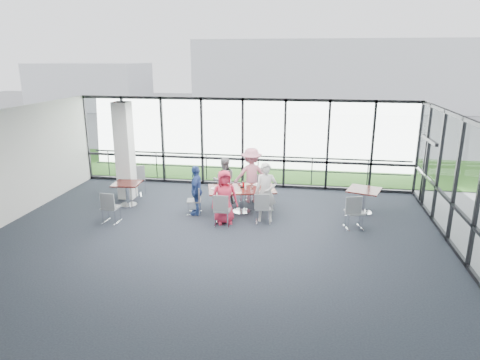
% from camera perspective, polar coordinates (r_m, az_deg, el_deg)
% --- Properties ---
extents(floor, '(12.00, 10.00, 0.02)m').
position_cam_1_polar(floor, '(11.17, -3.70, -8.15)').
color(floor, '#1E232E').
rests_on(floor, ground).
extents(ceiling, '(12.00, 10.00, 0.04)m').
position_cam_1_polar(ceiling, '(10.28, -4.02, 8.39)').
color(ceiling, white).
rests_on(ceiling, ground).
extents(wall_front, '(12.00, 0.10, 3.20)m').
position_cam_1_polar(wall_front, '(6.21, -14.60, -13.10)').
color(wall_front, silver).
rests_on(wall_front, ground).
extents(curtain_wall_back, '(12.00, 0.10, 3.20)m').
position_cam_1_polar(curtain_wall_back, '(15.39, 0.36, 4.97)').
color(curtain_wall_back, white).
rests_on(curtain_wall_back, ground).
extents(curtain_wall_right, '(0.10, 10.00, 3.20)m').
position_cam_1_polar(curtain_wall_right, '(10.97, 28.34, -1.60)').
color(curtain_wall_right, white).
rests_on(curtain_wall_right, ground).
extents(exit_door, '(0.12, 1.60, 2.10)m').
position_cam_1_polar(exit_door, '(14.57, 23.52, 0.76)').
color(exit_door, black).
rests_on(exit_door, ground).
extents(structural_column, '(0.50, 0.50, 3.20)m').
position_cam_1_polar(structural_column, '(14.53, -15.12, 3.74)').
color(structural_column, white).
rests_on(structural_column, ground).
extents(apron, '(80.00, 70.00, 0.02)m').
position_cam_1_polar(apron, '(20.57, 2.53, 3.20)').
color(apron, gray).
rests_on(apron, ground).
extents(grass_strip, '(80.00, 5.00, 0.01)m').
position_cam_1_polar(grass_strip, '(18.63, 1.79, 1.93)').
color(grass_strip, '#285317').
rests_on(grass_strip, ground).
extents(hangar_main, '(24.00, 10.00, 6.00)m').
position_cam_1_polar(hangar_main, '(41.97, 11.91, 13.64)').
color(hangar_main, silver).
rests_on(hangar_main, ground).
extents(hangar_aux, '(10.00, 6.00, 4.00)m').
position_cam_1_polar(hangar_aux, '(43.11, -19.29, 11.82)').
color(hangar_aux, silver).
rests_on(hangar_aux, ground).
extents(guard_rail, '(12.00, 0.06, 0.06)m').
position_cam_1_polar(guard_rail, '(16.21, 0.69, 1.56)').
color(guard_rail, '#2D2D33').
rests_on(guard_rail, ground).
extents(main_table, '(2.20, 1.57, 0.75)m').
position_cam_1_polar(main_table, '(12.94, 0.22, -1.63)').
color(main_table, '#360C0B').
rests_on(main_table, ground).
extents(side_table_left, '(0.88, 0.88, 0.75)m').
position_cam_1_polar(side_table_left, '(13.97, -14.82, -0.85)').
color(side_table_left, '#360C0B').
rests_on(side_table_left, ground).
extents(side_table_right, '(1.15, 1.15, 0.75)m').
position_cam_1_polar(side_table_right, '(13.38, 16.20, -1.64)').
color(side_table_right, '#360C0B').
rests_on(side_table_right, ground).
extents(diner_near_left, '(0.88, 0.73, 1.55)m').
position_cam_1_polar(diner_near_left, '(12.05, -2.10, -2.28)').
color(diner_near_left, '#D32846').
rests_on(diner_near_left, ground).
extents(diner_near_right, '(0.66, 0.51, 1.71)m').
position_cam_1_polar(diner_near_right, '(12.18, 3.47, -1.68)').
color(diner_near_right, silver).
rests_on(diner_near_right, ground).
extents(diner_far_left, '(0.83, 0.65, 1.50)m').
position_cam_1_polar(diner_far_left, '(13.72, -2.13, -0.07)').
color(diner_far_left, gray).
rests_on(diner_far_left, ground).
extents(diner_far_right, '(1.28, 0.91, 1.79)m').
position_cam_1_polar(diner_far_right, '(13.78, 1.51, 0.63)').
color(diner_far_right, '#D27A8E').
rests_on(diner_far_right, ground).
extents(diner_end, '(0.53, 0.91, 1.51)m').
position_cam_1_polar(diner_end, '(12.79, -5.83, -1.36)').
color(diner_end, '#2D478C').
rests_on(diner_end, ground).
extents(chair_main_nl, '(0.46, 0.46, 0.91)m').
position_cam_1_polar(chair_main_nl, '(11.98, -2.36, -4.00)').
color(chair_main_nl, slate).
rests_on(chair_main_nl, ground).
extents(chair_main_nr, '(0.48, 0.48, 0.89)m').
position_cam_1_polar(chair_main_nr, '(12.18, 3.12, -3.73)').
color(chair_main_nr, slate).
rests_on(chair_main_nr, ground).
extents(chair_main_fl, '(0.44, 0.44, 0.87)m').
position_cam_1_polar(chair_main_fl, '(13.91, -2.37, -1.22)').
color(chair_main_fl, slate).
rests_on(chair_main_fl, ground).
extents(chair_main_fr, '(0.53, 0.53, 0.85)m').
position_cam_1_polar(chair_main_fr, '(13.93, 1.79, -1.23)').
color(chair_main_fr, slate).
rests_on(chair_main_fr, ground).
extents(chair_main_end, '(0.48, 0.48, 0.83)m').
position_cam_1_polar(chair_main_end, '(12.93, -6.16, -2.74)').
color(chair_main_end, slate).
rests_on(chair_main_end, ground).
extents(chair_spare_la, '(0.47, 0.47, 0.91)m').
position_cam_1_polar(chair_spare_la, '(12.71, -16.83, -3.52)').
color(chair_spare_la, slate).
rests_on(chair_spare_la, ground).
extents(chair_spare_lb, '(0.64, 0.64, 0.99)m').
position_cam_1_polar(chair_spare_lb, '(14.90, -13.99, -0.27)').
color(chair_spare_lb, slate).
rests_on(chair_spare_lb, ground).
extents(chair_spare_r, '(0.58, 0.58, 0.96)m').
position_cam_1_polar(chair_spare_r, '(12.14, 15.04, -4.16)').
color(chair_spare_r, slate).
rests_on(chair_spare_r, ground).
extents(plate_nl, '(0.25, 0.25, 0.01)m').
position_cam_1_polar(plate_nl, '(12.52, -2.17, -1.65)').
color(plate_nl, white).
rests_on(plate_nl, main_table).
extents(plate_nr, '(0.25, 0.25, 0.01)m').
position_cam_1_polar(plate_nr, '(12.59, 3.19, -1.55)').
color(plate_nr, white).
rests_on(plate_nr, main_table).
extents(plate_fl, '(0.26, 0.26, 0.01)m').
position_cam_1_polar(plate_fl, '(13.19, -2.12, -0.71)').
color(plate_fl, white).
rests_on(plate_fl, main_table).
extents(plate_fr, '(0.24, 0.24, 0.01)m').
position_cam_1_polar(plate_fr, '(13.26, 2.24, -0.63)').
color(plate_fr, white).
rests_on(plate_fr, main_table).
extents(plate_end, '(0.26, 0.26, 0.01)m').
position_cam_1_polar(plate_end, '(12.89, -3.35, -1.13)').
color(plate_end, white).
rests_on(plate_end, main_table).
extents(tumbler_a, '(0.06, 0.06, 0.13)m').
position_cam_1_polar(tumbler_a, '(12.66, -0.97, -1.16)').
color(tumbler_a, white).
rests_on(tumbler_a, main_table).
extents(tumbler_b, '(0.07, 0.07, 0.14)m').
position_cam_1_polar(tumbler_b, '(12.76, 1.58, -1.01)').
color(tumbler_b, white).
rests_on(tumbler_b, main_table).
extents(tumbler_c, '(0.07, 0.07, 0.15)m').
position_cam_1_polar(tumbler_c, '(13.17, 0.45, -0.43)').
color(tumbler_c, white).
rests_on(tumbler_c, main_table).
extents(tumbler_d, '(0.08, 0.08, 0.15)m').
position_cam_1_polar(tumbler_d, '(12.68, -2.84, -1.10)').
color(tumbler_d, white).
rests_on(tumbler_d, main_table).
extents(menu_a, '(0.30, 0.22, 0.00)m').
position_cam_1_polar(menu_a, '(12.49, -0.50, -1.70)').
color(menu_a, beige).
rests_on(menu_a, main_table).
extents(menu_b, '(0.35, 0.29, 0.00)m').
position_cam_1_polar(menu_b, '(12.78, 3.93, -1.33)').
color(menu_b, beige).
rests_on(menu_b, main_table).
extents(menu_c, '(0.38, 0.37, 0.00)m').
position_cam_1_polar(menu_c, '(13.31, 0.71, -0.58)').
color(menu_c, beige).
rests_on(menu_c, main_table).
extents(condiment_caddy, '(0.10, 0.07, 0.04)m').
position_cam_1_polar(condiment_caddy, '(12.96, 0.29, -0.95)').
color(condiment_caddy, black).
rests_on(condiment_caddy, main_table).
extents(ketchup_bottle, '(0.06, 0.06, 0.18)m').
position_cam_1_polar(ketchup_bottle, '(12.94, 0.44, -0.66)').
color(ketchup_bottle, '#B4000A').
rests_on(ketchup_bottle, main_table).
extents(green_bottle, '(0.05, 0.05, 0.20)m').
position_cam_1_polar(green_bottle, '(12.95, 0.48, -0.60)').
color(green_bottle, '#1C7036').
rests_on(green_bottle, main_table).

